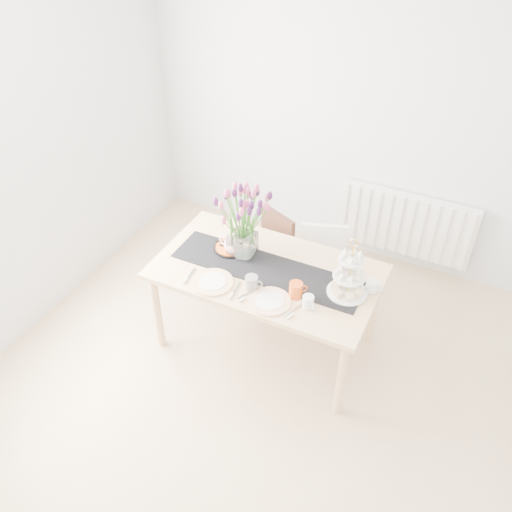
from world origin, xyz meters
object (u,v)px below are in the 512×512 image
at_px(teapot, 235,244).
at_px(cream_jug, 372,286).
at_px(chair_white, 322,264).
at_px(tart_tin, 230,248).
at_px(cake_stand, 349,280).
at_px(mug_orange, 296,290).
at_px(plate_left, 213,282).
at_px(chair_brown, 269,249).
at_px(tulip_vase, 242,214).
at_px(mug_grey, 252,283).
at_px(dining_table, 267,278).
at_px(mug_white, 308,302).
at_px(plate_right, 270,301).
at_px(radiator, 405,224).

relative_size(teapot, cream_jug, 3.01).
height_order(chair_white, tart_tin, tart_tin).
bearing_deg(cake_stand, mug_orange, -150.03).
height_order(teapot, plate_left, teapot).
height_order(chair_brown, tart_tin, tart_tin).
height_order(cream_jug, plate_left, cream_jug).
distance_m(tulip_vase, tart_tin, 0.36).
xyz_separation_m(teapot, mug_grey, (0.28, -0.30, -0.03)).
relative_size(dining_table, mug_grey, 15.19).
distance_m(dining_table, mug_white, 0.48).
bearing_deg(cake_stand, chair_brown, 145.74).
xyz_separation_m(tulip_vase, teapot, (-0.05, -0.02, -0.27)).
height_order(chair_brown, plate_left, plate_left).
height_order(tart_tin, mug_grey, mug_grey).
bearing_deg(plate_right, mug_white, 15.28).
bearing_deg(mug_white, plate_right, -130.23).
bearing_deg(tulip_vase, dining_table, -20.09).
xyz_separation_m(dining_table, tart_tin, (-0.34, 0.09, 0.09)).
distance_m(chair_brown, mug_grey, 0.93).
xyz_separation_m(chair_white, teapot, (-0.51, -0.53, 0.40)).
xyz_separation_m(cake_stand, plate_left, (-0.87, -0.31, -0.11)).
height_order(dining_table, cream_jug, cream_jug).
relative_size(cake_stand, tart_tin, 1.63).
height_order(dining_table, chair_brown, chair_brown).
distance_m(radiator, mug_white, 1.73).
bearing_deg(mug_white, cream_jug, 80.04).
bearing_deg(teapot, mug_white, -19.35).
relative_size(tart_tin, mug_white, 2.71).
height_order(radiator, mug_grey, mug_grey).
relative_size(chair_white, plate_right, 2.68).
xyz_separation_m(tulip_vase, cream_jug, (0.97, 0.02, -0.31)).
bearing_deg(cake_stand, mug_grey, -158.31).
height_order(mug_orange, plate_right, mug_orange).
bearing_deg(teapot, chair_brown, 89.82).
relative_size(cream_jug, plate_left, 0.30).
height_order(radiator, mug_orange, mug_orange).
xyz_separation_m(chair_brown, mug_grey, (0.25, -0.82, 0.37)).
relative_size(chair_brown, tart_tin, 3.05).
height_order(dining_table, mug_grey, mug_grey).
bearing_deg(cream_jug, cake_stand, -146.68).
bearing_deg(dining_table, plate_right, -61.27).
distance_m(chair_brown, mug_white, 1.11).
bearing_deg(cake_stand, tulip_vase, 174.74).
distance_m(tart_tin, mug_grey, 0.47).
bearing_deg(mug_white, chair_white, 137.05).
relative_size(chair_brown, mug_grey, 7.19).
xyz_separation_m(cream_jug, tart_tin, (-1.08, -0.02, -0.03)).
bearing_deg(cake_stand, cream_jug, 34.81).
distance_m(mug_white, plate_left, 0.69).
height_order(chair_brown, mug_white, mug_white).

